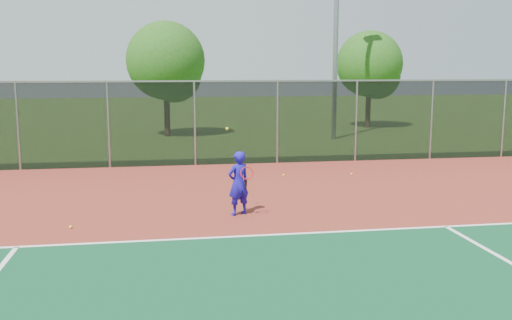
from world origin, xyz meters
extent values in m
plane|color=#37611B|center=(0.00, 0.00, 0.00)|extent=(120.00, 120.00, 0.00)
cube|color=maroon|center=(0.00, 2.00, 0.01)|extent=(30.00, 20.00, 0.02)
cube|color=white|center=(2.00, 3.00, 0.03)|extent=(22.00, 0.10, 0.00)
cube|color=black|center=(0.00, 12.00, 1.52)|extent=(30.00, 0.04, 3.00)
cube|color=gray|center=(0.00, 12.00, 3.02)|extent=(30.00, 0.06, 0.06)
imported|color=#1A11A8|center=(-2.38, 4.80, 0.79)|extent=(0.66, 0.57, 1.53)
cylinder|color=black|center=(-2.23, 4.55, 0.79)|extent=(0.03, 0.15, 0.27)
torus|color=#A51414|center=(-2.23, 4.45, 1.09)|extent=(0.30, 0.13, 0.29)
sphere|color=yellow|center=(-2.63, 4.90, 2.08)|extent=(0.07, 0.07, 0.07)
sphere|color=yellow|center=(-6.16, 4.21, 0.06)|extent=(0.07, 0.07, 0.07)
sphere|color=yellow|center=(-0.31, 9.40, 0.06)|extent=(0.07, 0.07, 0.07)
sphere|color=yellow|center=(1.93, 9.23, 0.06)|extent=(0.07, 0.07, 0.07)
cylinder|color=gray|center=(4.18, 18.64, 6.35)|extent=(0.24, 0.24, 12.71)
cylinder|color=#352113|center=(-3.91, 21.16, 1.11)|extent=(0.30, 0.30, 2.23)
sphere|color=#1D4B14|center=(-3.91, 21.16, 3.83)|extent=(3.96, 3.96, 3.96)
sphere|color=#1D4B14|center=(-3.51, 20.86, 3.09)|extent=(2.72, 2.72, 2.72)
cylinder|color=#352113|center=(7.77, 23.63, 1.07)|extent=(0.30, 0.30, 2.15)
sphere|color=#1D4B14|center=(7.77, 23.63, 3.70)|extent=(3.82, 3.82, 3.82)
sphere|color=#1D4B14|center=(8.17, 23.33, 2.98)|extent=(2.62, 2.62, 2.62)
camera|label=1|loc=(-4.10, -8.34, 3.51)|focal=40.00mm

